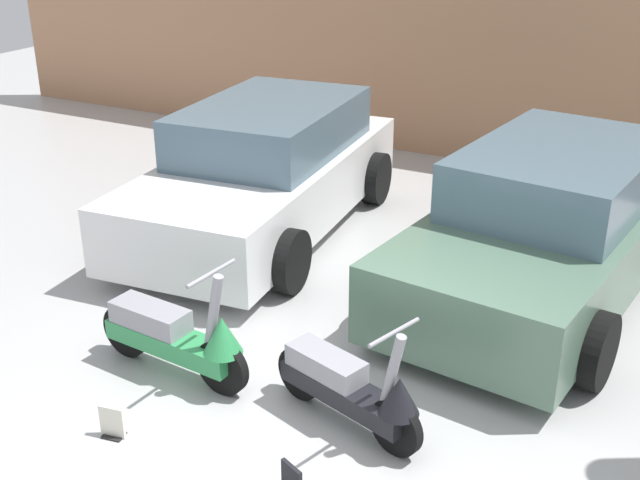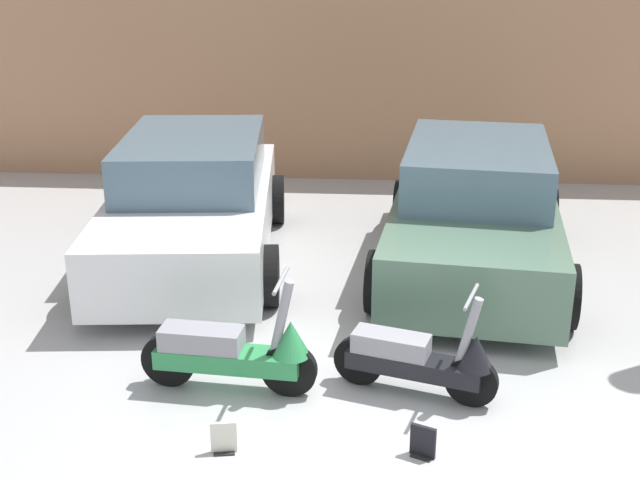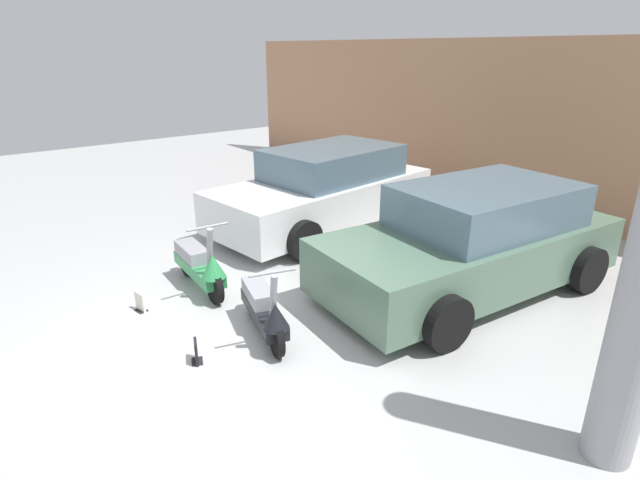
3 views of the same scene
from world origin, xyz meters
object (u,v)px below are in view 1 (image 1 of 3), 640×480
car_rear_left (265,171)px  car_rear_center (549,226)px  scooter_front_right (352,387)px  scooter_front_left (177,336)px  placard_near_left_scooter (112,424)px

car_rear_left → car_rear_center: (3.37, -0.11, -0.00)m
scooter_front_right → scooter_front_left: bearing=-161.6°
placard_near_left_scooter → car_rear_left: bearing=105.3°
placard_near_left_scooter → scooter_front_right: bearing=31.6°
scooter_front_right → car_rear_left: 4.07m
scooter_front_right → car_rear_center: (0.73, 2.97, 0.35)m
scooter_front_right → car_rear_left: bearing=147.6°
car_rear_left → placard_near_left_scooter: size_ratio=17.50×
scooter_front_right → car_rear_left: (-2.63, 3.08, 0.36)m
scooter_front_left → car_rear_center: car_rear_center is taller
car_rear_left → placard_near_left_scooter: (1.10, -4.02, -0.60)m
scooter_front_right → placard_near_left_scooter: (-1.53, -0.94, -0.24)m
car_rear_left → car_rear_center: 3.37m
scooter_front_left → placard_near_left_scooter: 0.95m
car_rear_left → scooter_front_left: bearing=13.0°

